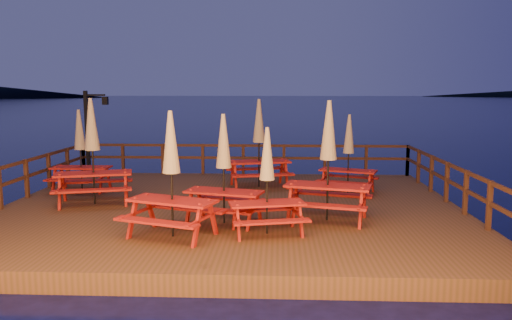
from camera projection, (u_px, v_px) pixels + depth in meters
The scene contains 13 objects.
ground at pixel (231, 220), 13.27m from camera, with size 500.00×500.00×0.00m, color black.
deck at pixel (231, 213), 13.24m from camera, with size 12.00×10.00×0.40m, color #4D3218.
deck_piles at pixel (231, 231), 13.31m from camera, with size 11.44×9.44×1.40m.
railing at pixel (236, 167), 14.87m from camera, with size 11.80×9.75×1.10m.
lamp_post at pixel (91, 125), 17.70m from camera, with size 0.85×0.18×3.00m.
picnic_table_0 at pixel (80, 149), 14.94m from camera, with size 1.73×1.43×2.45m.
picnic_table_1 at pixel (224, 167), 11.31m from camera, with size 2.07×1.85×2.51m.
picnic_table_2 at pixel (349, 153), 14.63m from camera, with size 1.98×1.81×2.32m.
picnic_table_3 at pixel (328, 159), 11.53m from camera, with size 2.32×2.07×2.80m.
picnic_table_4 at pixel (92, 150), 13.21m from camera, with size 2.34×2.10×2.83m.
picnic_table_5 at pixel (259, 142), 15.53m from camera, with size 2.24×1.98×2.75m.
picnic_table_6 at pixel (171, 172), 10.24m from camera, with size 2.24×2.04×2.62m.
picnic_table_7 at pixel (267, 179), 10.47m from camera, with size 1.85×1.64×2.27m.
Camera 1 is at (1.26, -12.87, 3.45)m, focal length 35.00 mm.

